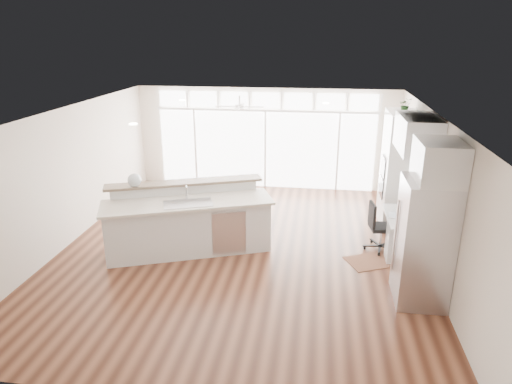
# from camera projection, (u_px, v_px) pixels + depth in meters

# --- Properties ---
(floor) EXTENTS (7.00, 8.00, 0.02)m
(floor) POSITION_uv_depth(u_px,v_px,m) (241.00, 250.00, 9.05)
(floor) COLOR #402013
(floor) RESTS_ON ground
(ceiling) EXTENTS (7.00, 8.00, 0.02)m
(ceiling) POSITION_uv_depth(u_px,v_px,m) (240.00, 113.00, 8.15)
(ceiling) COLOR white
(ceiling) RESTS_ON wall_back
(wall_back) EXTENTS (7.00, 0.04, 2.70)m
(wall_back) POSITION_uv_depth(u_px,v_px,m) (266.00, 138.00, 12.34)
(wall_back) COLOR beige
(wall_back) RESTS_ON floor
(wall_front) EXTENTS (7.00, 0.04, 2.70)m
(wall_front) POSITION_uv_depth(u_px,v_px,m) (177.00, 302.00, 4.86)
(wall_front) COLOR beige
(wall_front) RESTS_ON floor
(wall_left) EXTENTS (0.04, 8.00, 2.70)m
(wall_left) POSITION_uv_depth(u_px,v_px,m) (67.00, 177.00, 9.06)
(wall_left) COLOR beige
(wall_left) RESTS_ON floor
(wall_right) EXTENTS (0.04, 8.00, 2.70)m
(wall_right) POSITION_uv_depth(u_px,v_px,m) (434.00, 193.00, 8.14)
(wall_right) COLOR beige
(wall_right) RESTS_ON floor
(glass_wall) EXTENTS (5.80, 0.06, 2.08)m
(glass_wall) POSITION_uv_depth(u_px,v_px,m) (265.00, 150.00, 12.38)
(glass_wall) COLOR white
(glass_wall) RESTS_ON wall_back
(transom_row) EXTENTS (5.90, 0.06, 0.40)m
(transom_row) POSITION_uv_depth(u_px,v_px,m) (266.00, 100.00, 11.94)
(transom_row) COLOR white
(transom_row) RESTS_ON wall_back
(desk_window) EXTENTS (0.04, 0.85, 0.85)m
(desk_window) POSITION_uv_depth(u_px,v_px,m) (429.00, 177.00, 8.36)
(desk_window) COLOR white
(desk_window) RESTS_ON wall_right
(ceiling_fan) EXTENTS (1.16, 1.16, 0.32)m
(ceiling_fan) POSITION_uv_depth(u_px,v_px,m) (239.00, 102.00, 10.91)
(ceiling_fan) COLOR white
(ceiling_fan) RESTS_ON ceiling
(recessed_lights) EXTENTS (3.40, 3.00, 0.02)m
(recessed_lights) POSITION_uv_depth(u_px,v_px,m) (242.00, 112.00, 8.35)
(recessed_lights) COLOR white
(recessed_lights) RESTS_ON ceiling
(oven_cabinet) EXTENTS (0.64, 1.20, 2.50)m
(oven_cabinet) POSITION_uv_depth(u_px,v_px,m) (398.00, 169.00, 9.90)
(oven_cabinet) COLOR silver
(oven_cabinet) RESTS_ON floor
(desk_nook) EXTENTS (0.72, 1.30, 0.76)m
(desk_nook) POSITION_uv_depth(u_px,v_px,m) (404.00, 235.00, 8.79)
(desk_nook) COLOR silver
(desk_nook) RESTS_ON floor
(upper_cabinets) EXTENTS (0.64, 1.30, 0.64)m
(upper_cabinets) POSITION_uv_depth(u_px,v_px,m) (418.00, 134.00, 8.13)
(upper_cabinets) COLOR silver
(upper_cabinets) RESTS_ON wall_right
(refrigerator) EXTENTS (0.76, 0.90, 2.00)m
(refrigerator) POSITION_uv_depth(u_px,v_px,m) (424.00, 242.00, 7.05)
(refrigerator) COLOR #B9BABE
(refrigerator) RESTS_ON floor
(fridge_cabinet) EXTENTS (0.64, 0.90, 0.60)m
(fridge_cabinet) POSITION_uv_depth(u_px,v_px,m) (439.00, 161.00, 6.61)
(fridge_cabinet) COLOR silver
(fridge_cabinet) RESTS_ON wall_right
(framed_photos) EXTENTS (0.06, 0.22, 0.80)m
(framed_photos) POSITION_uv_depth(u_px,v_px,m) (421.00, 175.00, 8.99)
(framed_photos) COLOR black
(framed_photos) RESTS_ON wall_right
(kitchen_island) EXTENTS (3.43, 2.28, 1.28)m
(kitchen_island) POSITION_uv_depth(u_px,v_px,m) (188.00, 221.00, 8.76)
(kitchen_island) COLOR silver
(kitchen_island) RESTS_ON floor
(rug) EXTENTS (1.04, 0.93, 0.01)m
(rug) POSITION_uv_depth(u_px,v_px,m) (371.00, 261.00, 8.55)
(rug) COLOR #3D1E13
(rug) RESTS_ON floor
(office_chair) EXTENTS (0.57, 0.53, 0.97)m
(office_chair) POSITION_uv_depth(u_px,v_px,m) (382.00, 227.00, 8.88)
(office_chair) COLOR black
(office_chair) RESTS_ON floor
(fishbowl) EXTENTS (0.31, 0.31, 0.26)m
(fishbowl) POSITION_uv_depth(u_px,v_px,m) (134.00, 180.00, 8.68)
(fishbowl) COLOR silver
(fishbowl) RESTS_ON kitchen_island
(monitor) EXTENTS (0.14, 0.50, 0.41)m
(monitor) POSITION_uv_depth(u_px,v_px,m) (403.00, 206.00, 8.61)
(monitor) COLOR black
(monitor) RESTS_ON desk_nook
(keyboard) EXTENTS (0.14, 0.31, 0.01)m
(keyboard) POSITION_uv_depth(u_px,v_px,m) (392.00, 215.00, 8.69)
(keyboard) COLOR white
(keyboard) RESTS_ON desk_nook
(potted_plant) EXTENTS (0.27, 0.30, 0.23)m
(potted_plant) POSITION_uv_depth(u_px,v_px,m) (405.00, 106.00, 9.45)
(potted_plant) COLOR #2A5424
(potted_plant) RESTS_ON oven_cabinet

